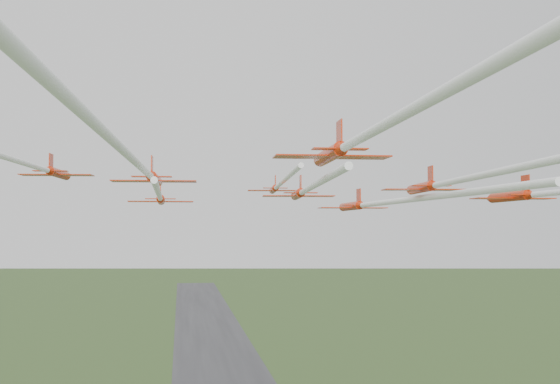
{
  "coord_description": "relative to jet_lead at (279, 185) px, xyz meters",
  "views": [
    {
      "loc": [
        -16.31,
        -90.7,
        56.43
      ],
      "look_at": [
        -3.67,
        -1.9,
        61.16
      ],
      "focal_mm": 45.0,
      "sensor_mm": 36.0,
      "label": 1
    }
  ],
  "objects": [
    {
      "name": "jet_row3_mid",
      "position": [
        0.3,
        -18.83,
        -1.73
      ],
      "size": [
        8.9,
        45.67,
        2.63
      ],
      "rotation": [
        0.0,
        0.0,
        -0.08
      ],
      "color": "red"
    },
    {
      "name": "jet_trail_solo",
      "position": [
        -1.27,
        -52.33,
        0.21
      ],
      "size": [
        9.58,
        61.96,
        2.87
      ],
      "rotation": [
        0.0,
        0.0,
        -0.02
      ],
      "color": "red"
    },
    {
      "name": "jet_row3_left",
      "position": [
        -28.17,
        -26.32,
        0.37
      ],
      "size": [
        8.2,
        57.5,
        2.42
      ],
      "rotation": [
        0.0,
        0.0,
        -0.07
      ],
      "color": "red"
    },
    {
      "name": "jet_lead",
      "position": [
        0.0,
        0.0,
        0.0
      ],
      "size": [
        8.04,
        46.17,
        2.38
      ],
      "rotation": [
        0.0,
        0.0,
        -0.07
      ],
      "color": "red"
    },
    {
      "name": "runway",
      "position": [
        3.07,
        196.42,
        -62.36
      ],
      "size": [
        38.0,
        900.0,
        0.04
      ],
      "primitive_type": "cube",
      "color": "#323235",
      "rests_on": "ground"
    },
    {
      "name": "jet_row2_left",
      "position": [
        -15.7,
        -8.65,
        -2.1
      ],
      "size": [
        8.59,
        45.52,
        2.58
      ],
      "rotation": [
        0.0,
        0.0,
        0.01
      ],
      "color": "red"
    },
    {
      "name": "jet_row2_right",
      "position": [
        10.62,
        -13.1,
        -2.82
      ],
      "size": [
        9.38,
        58.99,
        2.81
      ],
      "rotation": [
        0.0,
        0.0,
        0.02
      ],
      "color": "red"
    },
    {
      "name": "jet_row4_right",
      "position": [
        10.25,
        -36.02,
        -1.81
      ],
      "size": [
        8.24,
        45.41,
        2.44
      ],
      "rotation": [
        0.0,
        0.0,
        -0.07
      ],
      "color": "red"
    },
    {
      "name": "jet_row4_left",
      "position": [
        -16.54,
        -38.34,
        -0.87
      ],
      "size": [
        8.69,
        64.98,
        2.59
      ],
      "rotation": [
        0.0,
        0.0,
        -0.04
      ],
      "color": "red"
    }
  ]
}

